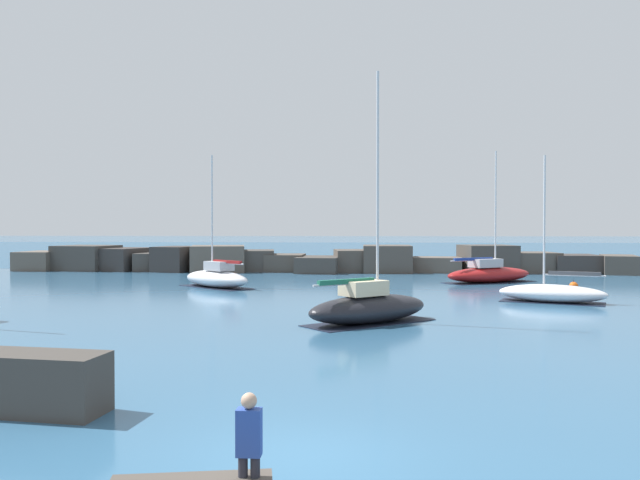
{
  "coord_description": "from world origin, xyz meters",
  "views": [
    {
      "loc": [
        1.19,
        -11.11,
        4.16
      ],
      "look_at": [
        -1.7,
        26.66,
        3.41
      ],
      "focal_mm": 35.0,
      "sensor_mm": 36.0,
      "label": 1
    }
  ],
  "objects_px": {
    "sailboat_moored_2": "(489,274)",
    "sailboat_moored_3": "(552,293)",
    "mooring_buoy_orange_near": "(574,286)",
    "mooring_buoy_far_side": "(234,277)",
    "person_on_rocks": "(249,446)",
    "sailboat_moored_1": "(217,277)",
    "sailboat_moored_4": "(369,306)"
  },
  "relations": [
    {
      "from": "sailboat_moored_1",
      "to": "mooring_buoy_orange_near",
      "type": "relative_size",
      "value": 11.97
    },
    {
      "from": "sailboat_moored_2",
      "to": "person_on_rocks",
      "type": "height_order",
      "value": "sailboat_moored_2"
    },
    {
      "from": "sailboat_moored_2",
      "to": "sailboat_moored_3",
      "type": "height_order",
      "value": "sailboat_moored_2"
    },
    {
      "from": "sailboat_moored_4",
      "to": "mooring_buoy_far_side",
      "type": "xyz_separation_m",
      "value": [
        -10.6,
        21.21,
        -0.41
      ]
    },
    {
      "from": "mooring_buoy_far_side",
      "to": "sailboat_moored_1",
      "type": "bearing_deg",
      "value": -89.64
    },
    {
      "from": "sailboat_moored_2",
      "to": "sailboat_moored_3",
      "type": "distance_m",
      "value": 12.62
    },
    {
      "from": "mooring_buoy_orange_near",
      "to": "sailboat_moored_2",
      "type": "bearing_deg",
      "value": 127.59
    },
    {
      "from": "person_on_rocks",
      "to": "mooring_buoy_orange_near",
      "type": "bearing_deg",
      "value": 65.43
    },
    {
      "from": "sailboat_moored_1",
      "to": "person_on_rocks",
      "type": "height_order",
      "value": "sailboat_moored_1"
    },
    {
      "from": "sailboat_moored_1",
      "to": "sailboat_moored_4",
      "type": "distance_m",
      "value": 18.78
    },
    {
      "from": "sailboat_moored_4",
      "to": "mooring_buoy_far_side",
      "type": "distance_m",
      "value": 23.71
    },
    {
      "from": "sailboat_moored_1",
      "to": "mooring_buoy_far_side",
      "type": "xyz_separation_m",
      "value": [
        -0.04,
        5.68,
        -0.38
      ]
    },
    {
      "from": "sailboat_moored_4",
      "to": "mooring_buoy_orange_near",
      "type": "bearing_deg",
      "value": 48.22
    },
    {
      "from": "sailboat_moored_2",
      "to": "sailboat_moored_4",
      "type": "height_order",
      "value": "sailboat_moored_4"
    },
    {
      "from": "sailboat_moored_1",
      "to": "sailboat_moored_4",
      "type": "height_order",
      "value": "sailboat_moored_4"
    },
    {
      "from": "sailboat_moored_1",
      "to": "mooring_buoy_orange_near",
      "type": "xyz_separation_m",
      "value": [
        24.15,
        -0.32,
        -0.4
      ]
    },
    {
      "from": "mooring_buoy_orange_near",
      "to": "mooring_buoy_far_side",
      "type": "bearing_deg",
      "value": 166.06
    },
    {
      "from": "sailboat_moored_2",
      "to": "sailboat_moored_1",
      "type": "bearing_deg",
      "value": -164.61
    },
    {
      "from": "sailboat_moored_2",
      "to": "mooring_buoy_far_side",
      "type": "xyz_separation_m",
      "value": [
        -19.76,
        0.25,
        -0.37
      ]
    },
    {
      "from": "mooring_buoy_orange_near",
      "to": "sailboat_moored_1",
      "type": "bearing_deg",
      "value": 179.24
    },
    {
      "from": "mooring_buoy_orange_near",
      "to": "mooring_buoy_far_side",
      "type": "height_order",
      "value": "mooring_buoy_far_side"
    },
    {
      "from": "sailboat_moored_2",
      "to": "person_on_rocks",
      "type": "xyz_separation_m",
      "value": [
        -10.91,
        -39.3,
        0.32
      ]
    },
    {
      "from": "sailboat_moored_3",
      "to": "mooring_buoy_far_side",
      "type": "distance_m",
      "value": 24.46
    },
    {
      "from": "mooring_buoy_far_side",
      "to": "person_on_rocks",
      "type": "xyz_separation_m",
      "value": [
        8.85,
        -39.56,
        0.69
      ]
    },
    {
      "from": "sailboat_moored_1",
      "to": "sailboat_moored_2",
      "type": "distance_m",
      "value": 20.45
    },
    {
      "from": "sailboat_moored_1",
      "to": "mooring_buoy_orange_near",
      "type": "distance_m",
      "value": 24.15
    },
    {
      "from": "sailboat_moored_2",
      "to": "mooring_buoy_orange_near",
      "type": "height_order",
      "value": "sailboat_moored_2"
    },
    {
      "from": "sailboat_moored_2",
      "to": "mooring_buoy_orange_near",
      "type": "distance_m",
      "value": 7.27
    },
    {
      "from": "sailboat_moored_2",
      "to": "sailboat_moored_4",
      "type": "relative_size",
      "value": 0.91
    },
    {
      "from": "mooring_buoy_orange_near",
      "to": "sailboat_moored_4",
      "type": "bearing_deg",
      "value": -131.78
    },
    {
      "from": "mooring_buoy_far_side",
      "to": "mooring_buoy_orange_near",
      "type": "bearing_deg",
      "value": -13.94
    },
    {
      "from": "sailboat_moored_1",
      "to": "sailboat_moored_3",
      "type": "xyz_separation_m",
      "value": [
        20.79,
        -7.15,
        -0.16
      ]
    }
  ]
}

